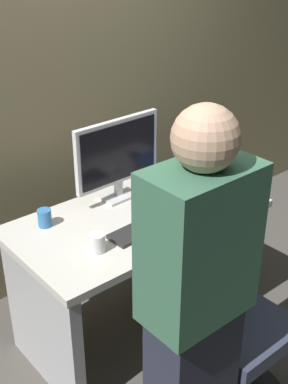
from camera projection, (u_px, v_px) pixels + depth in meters
name	position (u px, v px, depth m)	size (l,w,h in m)	color
ground_plane	(139.00, 324.00, 3.05)	(9.00, 9.00, 0.00)	#4C4742
wall_back	(48.00, 47.00, 2.90)	(6.40, 0.10, 3.00)	#8C7F5B
desk	(138.00, 252.00, 2.81)	(1.34, 0.73, 0.76)	beige
office_chair	(230.00, 326.00, 2.42)	(0.52, 0.52, 0.94)	black
person_at_desk	(195.00, 313.00, 1.88)	(0.40, 0.24, 1.64)	#262838
monitor	(118.00, 155.00, 2.75)	(0.54, 0.14, 0.46)	silver
keyboard	(147.00, 226.00, 2.57)	(0.43, 0.13, 0.02)	#262626
mouse	(188.00, 205.00, 2.75)	(0.06, 0.10, 0.03)	white
cup_near_keyboard	(97.00, 243.00, 2.37)	(0.08, 0.08, 0.09)	silver
cup_by_monitor	(45.00, 218.00, 2.57)	(0.07, 0.07, 0.09)	#3372B2
book_stack	(180.00, 178.00, 2.95)	(0.23, 0.19, 0.11)	#338C59
cell_phone	(225.00, 197.00, 2.86)	(0.07, 0.14, 0.01)	black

